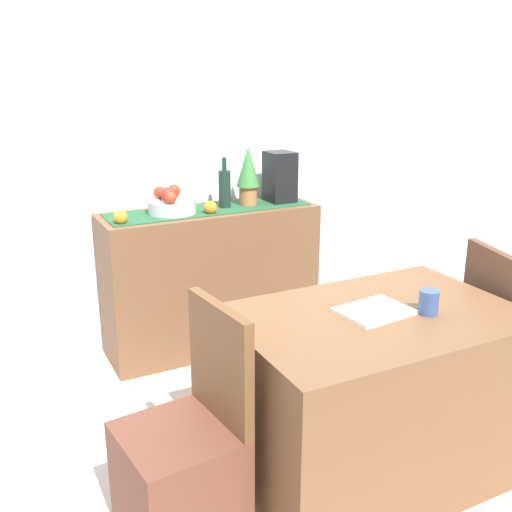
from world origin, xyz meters
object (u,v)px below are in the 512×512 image
at_px(fruit_bowl, 172,207).
at_px(sideboard_console, 211,279).
at_px(potted_plant, 248,173).
at_px(chair_near_window, 183,474).
at_px(coffee_maker, 280,177).
at_px(coffee_cup, 429,302).
at_px(open_book, 374,311).
at_px(dining_table, 372,394).
at_px(wine_bottle, 225,188).
at_px(chair_by_corner, 510,371).

bearing_deg(fruit_bowl, sideboard_console, 0.00).
xyz_separation_m(potted_plant, chair_near_window, (-0.97, -1.44, -0.81)).
distance_m(fruit_bowl, coffee_maker, 0.72).
relative_size(potted_plant, coffee_cup, 3.58).
xyz_separation_m(fruit_bowl, open_book, (0.35, -1.44, -0.18)).
relative_size(sideboard_console, potted_plant, 3.62).
xyz_separation_m(potted_plant, dining_table, (-0.12, -1.45, -0.71)).
distance_m(coffee_maker, coffee_cup, 1.57).
height_order(dining_table, chair_near_window, chair_near_window).
bearing_deg(potted_plant, sideboard_console, 180.00).
bearing_deg(coffee_maker, wine_bottle, 180.00).
height_order(open_book, coffee_cup, coffee_cup).
height_order(sideboard_console, chair_by_corner, chair_by_corner).
height_order(coffee_cup, chair_by_corner, chair_by_corner).
distance_m(potted_plant, open_book, 1.48).
distance_m(potted_plant, chair_near_window, 1.92).
height_order(potted_plant, coffee_cup, potted_plant).
bearing_deg(wine_bottle, dining_table, -88.71).
relative_size(coffee_maker, chair_by_corner, 0.35).
xyz_separation_m(fruit_bowl, coffee_cup, (0.54, -1.54, -0.13)).
distance_m(wine_bottle, chair_near_window, 1.81).
distance_m(dining_table, open_book, 0.38).
distance_m(sideboard_console, coffee_cup, 1.61).
bearing_deg(open_book, sideboard_console, 89.00).
bearing_deg(coffee_cup, fruit_bowl, 109.49).
xyz_separation_m(chair_near_window, chair_by_corner, (1.70, 0.00, 0.00)).
distance_m(fruit_bowl, chair_near_window, 1.66).
xyz_separation_m(coffee_maker, potted_plant, (-0.22, 0.00, 0.04)).
relative_size(chair_near_window, chair_by_corner, 1.00).
distance_m(potted_plant, coffee_cup, 1.57).
distance_m(fruit_bowl, coffee_cup, 1.64).
bearing_deg(fruit_bowl, coffee_cup, -70.51).
bearing_deg(dining_table, potted_plant, 85.10).
relative_size(sideboard_console, chair_near_window, 1.45).
distance_m(wine_bottle, chair_by_corner, 1.84).
bearing_deg(open_book, coffee_maker, 70.16).
bearing_deg(open_book, fruit_bowl, 97.86).
xyz_separation_m(sideboard_console, chair_near_window, (-0.71, -1.44, -0.17)).
relative_size(wine_bottle, coffee_maker, 0.97).
bearing_deg(chair_near_window, coffee_maker, 50.44).
distance_m(wine_bottle, coffee_maker, 0.38).
bearing_deg(fruit_bowl, dining_table, -75.85).
bearing_deg(chair_near_window, coffee_cup, -5.21).
height_order(chair_near_window, chair_by_corner, same).
bearing_deg(wine_bottle, open_book, -89.12).
bearing_deg(coffee_maker, dining_table, -103.38).
height_order(sideboard_console, wine_bottle, wine_bottle).
height_order(fruit_bowl, dining_table, fruit_bowl).
xyz_separation_m(wine_bottle, coffee_cup, (0.21, -1.54, -0.21)).
bearing_deg(potted_plant, open_book, -95.34).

